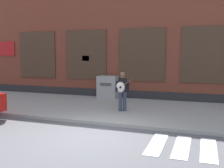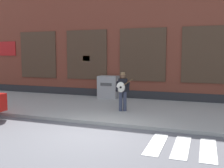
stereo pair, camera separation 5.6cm
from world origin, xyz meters
TOP-DOWN VIEW (x-y plane):
  - ground_plane at (0.00, 0.00)m, footprint 160.00×160.00m
  - sidewalk at (0.00, 3.93)m, footprint 28.00×5.39m
  - building_backdrop at (-0.00, 8.62)m, footprint 28.00×4.06m
  - busker at (-0.04, 3.24)m, footprint 0.77×0.64m
  - utility_box at (-1.78, 6.17)m, footprint 1.07×0.72m

SIDE VIEW (x-z plane):
  - ground_plane at x=0.00m, z-range 0.00..0.00m
  - sidewalk at x=0.00m, z-range 0.00..0.12m
  - utility_box at x=-1.78m, z-range 0.12..1.35m
  - busker at x=-0.04m, z-range 0.23..1.88m
  - building_backdrop at x=0.00m, z-range -0.01..8.16m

